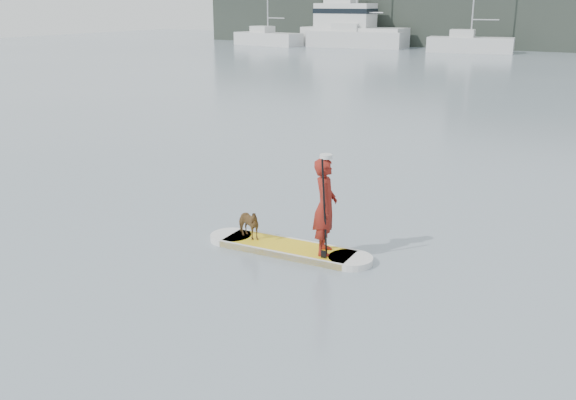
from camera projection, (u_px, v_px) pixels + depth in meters
The scene contains 11 objects.
ground at pixel (505, 225), 13.30m from camera, with size 140.00×140.00×0.00m, color slate.
paddleboard at pixel (288, 248), 11.90m from camera, with size 3.30×0.94×0.12m.
paddler at pixel (325, 206), 11.30m from camera, with size 0.63×0.42×1.74m, color maroon.
white_cap at pixel (326, 156), 11.03m from camera, with size 0.22×0.22×0.07m, color silver.
dog at pixel (247, 223), 12.18m from camera, with size 0.32×0.69×0.58m, color brown.
paddle at pixel (324, 222), 11.09m from camera, with size 0.10×0.30×2.00m.
sailboat_a at pixel (267, 38), 66.28m from camera, with size 7.79×3.51×10.91m.
sailboat_b at pixel (355, 37), 63.30m from camera, with size 9.80×3.85×14.19m.
sailboat_c at pixel (470, 43), 57.12m from camera, with size 7.70×3.66×10.62m.
motor_yacht_b at pixel (350, 27), 64.29m from camera, with size 10.51×3.70×6.91m.
shore_building_west at pixel (532, 0), 61.21m from camera, with size 14.00×4.00×9.00m, color black.
Camera 1 is at (2.50, -13.09, 4.46)m, focal length 40.00 mm.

